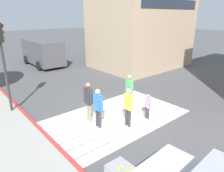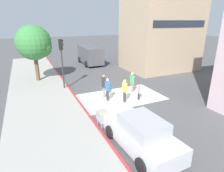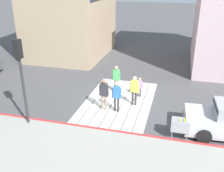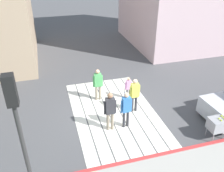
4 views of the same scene
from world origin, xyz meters
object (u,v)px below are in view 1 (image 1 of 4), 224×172
pedestrian_adult_lead (129,88)px  pedestrian_teen_behind (98,106)px  pedestrian_child_with_racket (148,105)px  traffic_light_corner (2,51)px  pedestrian_adult_side (88,99)px  pedestrian_adult_trailing (128,105)px  van_down_street (43,52)px

pedestrian_adult_lead → pedestrian_teen_behind: size_ratio=1.00×
pedestrian_child_with_racket → pedestrian_adult_lead: bearing=78.3°
pedestrian_teen_behind → pedestrian_adult_lead: bearing=14.8°
traffic_light_corner → pedestrian_adult_side: 4.43m
pedestrian_adult_lead → pedestrian_teen_behind: pedestrian_adult_lead is taller
pedestrian_teen_behind → pedestrian_adult_trailing: bearing=-37.1°
pedestrian_adult_lead → pedestrian_adult_side: pedestrian_adult_side is taller
van_down_street → pedestrian_child_with_racket: van_down_street is taller
traffic_light_corner → pedestrian_teen_behind: size_ratio=2.47×
traffic_light_corner → pedestrian_adult_trailing: bearing=-53.7°
traffic_light_corner → pedestrian_adult_side: traffic_light_corner is taller
traffic_light_corner → pedestrian_teen_behind: bearing=-58.3°
traffic_light_corner → pedestrian_child_with_racket: (4.54, -4.72, -2.36)m
pedestrian_child_with_racket → pedestrian_teen_behind: bearing=158.2°
pedestrian_adult_lead → pedestrian_child_with_racket: bearing=-101.7°
pedestrian_adult_side → pedestrian_child_with_racket: size_ratio=1.49×
pedestrian_adult_trailing → pedestrian_adult_lead: bearing=44.2°
pedestrian_adult_trailing → pedestrian_adult_side: size_ratio=0.94×
traffic_light_corner → pedestrian_teen_behind: traffic_light_corner is taller
traffic_light_corner → pedestrian_adult_side: bearing=-52.9°
traffic_light_corner → pedestrian_adult_side: size_ratio=2.33×
pedestrian_adult_trailing → pedestrian_child_with_racket: (1.14, -0.10, -0.32)m
pedestrian_adult_side → pedestrian_teen_behind: size_ratio=1.06×
van_down_street → traffic_light_corner: bearing=-121.4°
van_down_street → pedestrian_adult_lead: (-0.41, -11.81, -0.27)m
van_down_street → pedestrian_teen_behind: van_down_street is taller
traffic_light_corner → pedestrian_child_with_racket: traffic_light_corner is taller
pedestrian_adult_lead → pedestrian_teen_behind: (-2.46, -0.65, -0.00)m
traffic_light_corner → pedestrian_adult_lead: (4.85, -3.22, -2.04)m
van_down_street → pedestrian_adult_side: (-2.86, -11.75, -0.22)m
pedestrian_adult_lead → pedestrian_teen_behind: 2.54m
traffic_light_corner → pedestrian_adult_lead: bearing=-33.6°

